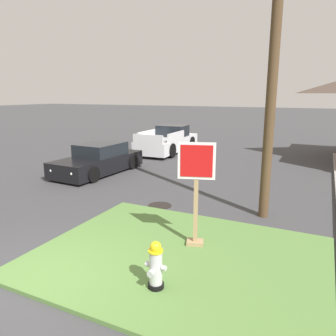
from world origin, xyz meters
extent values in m
plane|color=#3D3D3F|center=(0.00, 0.00, 0.00)|extent=(160.00, 160.00, 0.00)
cube|color=#567F3D|center=(1.90, 1.95, 0.04)|extent=(5.73, 4.56, 0.08)
cylinder|color=black|center=(2.01, 0.74, 0.12)|extent=(0.28, 0.27, 0.08)
cylinder|color=#BCBCC1|center=(2.01, 0.74, 0.45)|extent=(0.22, 0.22, 0.58)
cylinder|color=yellow|center=(2.01, 0.74, 0.76)|extent=(0.25, 0.25, 0.03)
sphere|color=yellow|center=(2.01, 0.74, 0.83)|extent=(0.19, 0.19, 0.19)
cube|color=yellow|center=(2.01, 0.74, 0.90)|extent=(0.04, 0.04, 0.04)
cylinder|color=#BCBCC1|center=(1.86, 0.74, 0.48)|extent=(0.08, 0.09, 0.09)
cylinder|color=#BCBCC1|center=(2.16, 0.74, 0.48)|extent=(0.08, 0.09, 0.09)
cylinder|color=#BCBCC1|center=(2.01, 0.58, 0.43)|extent=(0.12, 0.09, 0.12)
cube|color=#A3845B|center=(2.02, 2.56, 1.18)|extent=(0.11, 0.11, 2.19)
cube|color=#A3845B|center=(2.02, 2.56, 0.12)|extent=(0.43, 0.38, 0.08)
cube|color=white|center=(2.04, 2.51, 1.95)|extent=(0.74, 0.25, 0.78)
cube|color=red|center=(2.04, 2.50, 1.95)|extent=(0.63, 0.21, 0.66)
cylinder|color=black|center=(0.09, 4.63, 0.01)|extent=(0.70, 0.70, 0.02)
cube|color=black|center=(-4.17, 7.20, 0.41)|extent=(1.93, 4.26, 0.64)
cube|color=black|center=(-4.16, 7.41, 0.97)|extent=(1.59, 1.99, 0.56)
cylinder|color=black|center=(-3.40, 5.87, 0.31)|extent=(0.25, 0.63, 0.62)
cylinder|color=black|center=(-5.05, 5.94, 0.31)|extent=(0.25, 0.63, 0.62)
cylinder|color=black|center=(-3.29, 8.46, 0.31)|extent=(0.25, 0.63, 0.62)
cylinder|color=black|center=(-4.93, 8.54, 0.31)|extent=(0.25, 0.63, 0.62)
sphere|color=white|center=(-3.74, 5.14, 0.47)|extent=(0.14, 0.14, 0.14)
sphere|color=red|center=(-3.55, 9.23, 0.47)|extent=(0.12, 0.12, 0.12)
sphere|color=white|center=(-4.78, 5.19, 0.47)|extent=(0.14, 0.14, 0.14)
sphere|color=red|center=(-4.60, 9.28, 0.47)|extent=(0.12, 0.12, 0.12)
cube|color=silver|center=(-3.74, 13.09, 0.50)|extent=(2.02, 5.10, 0.68)
cube|color=black|center=(-3.77, 13.79, 1.14)|extent=(1.68, 1.36, 0.68)
cube|color=silver|center=(-4.59, 12.18, 1.06)|extent=(0.17, 2.12, 0.44)
cube|color=silver|center=(-2.83, 12.23, 1.06)|extent=(0.17, 2.12, 0.44)
cube|color=silver|center=(-3.66, 10.62, 1.06)|extent=(1.68, 0.15, 0.44)
cylinder|color=black|center=(-4.66, 14.57, 0.38)|extent=(0.28, 0.77, 0.76)
cylinder|color=black|center=(-2.92, 14.62, 0.38)|extent=(0.28, 0.77, 0.76)
cylinder|color=black|center=(-4.56, 11.55, 0.38)|extent=(0.28, 0.77, 0.76)
cylinder|color=black|center=(-2.82, 11.60, 0.38)|extent=(0.28, 0.77, 0.76)
cylinder|color=#4C3823|center=(3.03, 5.12, 4.54)|extent=(0.26, 0.26, 9.08)
camera|label=1|loc=(4.34, -3.60, 3.29)|focal=34.72mm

